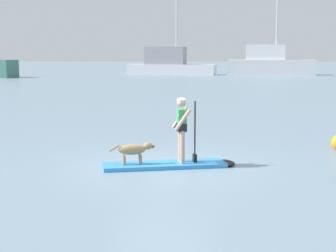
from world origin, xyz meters
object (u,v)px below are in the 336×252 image
at_px(paddleboard, 173,165).
at_px(dog, 134,150).
at_px(person_paddler, 182,125).
at_px(moored_boat_far_port, 270,63).
at_px(moored_boat_port, 170,64).

distance_m(paddleboard, dog, 1.07).
height_order(paddleboard, dog, dog).
height_order(paddleboard, person_paddler, person_paddler).
bearing_deg(moored_boat_far_port, moored_boat_port, -179.41).
relative_size(paddleboard, moored_boat_port, 0.27).
xyz_separation_m(paddleboard, moored_boat_port, (-5.17, 60.21, 1.41)).
xyz_separation_m(person_paddler, moored_boat_port, (-5.38, 60.16, 0.41)).
bearing_deg(dog, paddleboard, 15.03).
xyz_separation_m(moored_boat_port, moored_boat_far_port, (14.08, 0.14, 0.13)).
distance_m(paddleboard, person_paddler, 1.02).
height_order(paddleboard, moored_boat_far_port, moored_boat_far_port).
distance_m(dog, moored_boat_far_port, 61.42).
bearing_deg(paddleboard, dog, -164.97).
xyz_separation_m(dog, moored_boat_port, (-4.21, 60.47, 1.00)).
bearing_deg(dog, person_paddler, 15.03).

